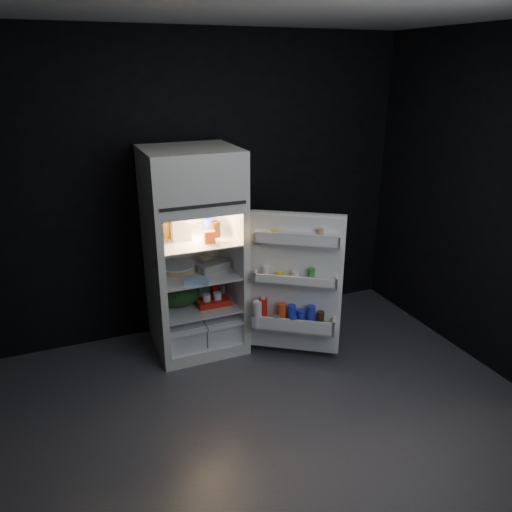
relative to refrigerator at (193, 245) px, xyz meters
name	(u,v)px	position (x,y,z in m)	size (l,w,h in m)	color
floor	(272,427)	(0.16, -1.32, -0.96)	(4.00, 3.40, 0.00)	#4A4A4F
ceiling	(278,0)	(0.16, -1.32, 1.74)	(4.00, 3.40, 0.00)	silver
wall_back	(197,188)	(0.16, 0.38, 0.39)	(4.00, 0.00, 2.70)	black
wall_front	(496,418)	(0.16, -3.02, 0.39)	(4.00, 0.00, 2.70)	black
refrigerator	(193,245)	(0.00, 0.00, 0.00)	(0.76, 0.71, 1.78)	white
fridge_door	(295,287)	(0.69, -0.58, -0.27)	(0.71, 0.56, 1.22)	white
milk_jug	(180,226)	(-0.11, -0.02, 0.19)	(0.15, 0.15, 0.24)	white
mayo_jar	(210,227)	(0.16, 0.00, 0.14)	(0.12, 0.12, 0.14)	#2132B6
jam_jar	(215,229)	(0.18, -0.06, 0.14)	(0.09, 0.09, 0.13)	black
amber_bottle	(166,225)	(-0.21, 0.06, 0.18)	(0.09, 0.09, 0.22)	#AE731B
small_carton	(209,237)	(0.09, -0.20, 0.12)	(0.09, 0.07, 0.10)	#EF4A1C
egg_carton	(215,267)	(0.16, -0.09, -0.19)	(0.28, 0.11, 0.07)	gray
pie	(178,268)	(-0.13, 0.04, -0.21)	(0.33, 0.33, 0.04)	tan
flat_package	(197,281)	(-0.06, -0.29, -0.21)	(0.20, 0.10, 0.04)	#8BB0D7
wrapped_pkg	(206,259)	(0.15, 0.14, -0.20)	(0.13, 0.11, 0.05)	beige
produce_bag	(180,294)	(-0.15, -0.02, -0.43)	(0.36, 0.30, 0.20)	#193815
yogurt_tray	(213,302)	(0.12, -0.14, -0.50)	(0.28, 0.15, 0.05)	red
small_can_red	(214,290)	(0.19, 0.07, -0.48)	(0.06, 0.06, 0.09)	red
small_can_silver	(223,288)	(0.28, 0.07, -0.48)	(0.07, 0.07, 0.09)	#B9BABE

